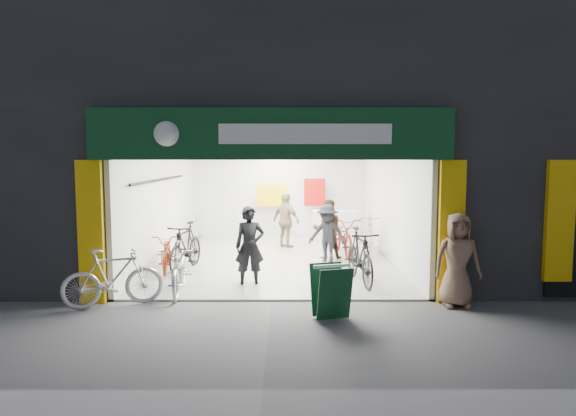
{
  "coord_description": "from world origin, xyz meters",
  "views": [
    {
      "loc": [
        0.28,
        -9.22,
        2.65
      ],
      "look_at": [
        0.31,
        1.5,
        1.58
      ],
      "focal_mm": 32.0,
      "sensor_mm": 36.0,
      "label": 1
    }
  ],
  "objects_px": {
    "bike_left_front": "(180,269)",
    "sandwich_board": "(331,290)",
    "pedestrian_near": "(457,260)",
    "bike_right_front": "(360,256)",
    "parked_bike": "(113,278)"
  },
  "relations": [
    {
      "from": "bike_right_front",
      "to": "pedestrian_near",
      "type": "bearing_deg",
      "value": -53.6
    },
    {
      "from": "bike_left_front",
      "to": "bike_right_front",
      "type": "distance_m",
      "value": 3.67
    },
    {
      "from": "bike_right_front",
      "to": "pedestrian_near",
      "type": "xyz_separation_m",
      "value": [
        1.5,
        -1.6,
        0.25
      ]
    },
    {
      "from": "sandwich_board",
      "to": "parked_bike",
      "type": "bearing_deg",
      "value": 153.77
    },
    {
      "from": "pedestrian_near",
      "to": "parked_bike",
      "type": "bearing_deg",
      "value": -179.69
    },
    {
      "from": "parked_bike",
      "to": "pedestrian_near",
      "type": "bearing_deg",
      "value": -112.26
    },
    {
      "from": "bike_right_front",
      "to": "sandwich_board",
      "type": "relative_size",
      "value": 2.24
    },
    {
      "from": "bike_left_front",
      "to": "sandwich_board",
      "type": "xyz_separation_m",
      "value": [
        2.8,
        -1.61,
        0.01
      ]
    },
    {
      "from": "bike_left_front",
      "to": "sandwich_board",
      "type": "bearing_deg",
      "value": -35.22
    },
    {
      "from": "parked_bike",
      "to": "pedestrian_near",
      "type": "relative_size",
      "value": 1.04
    },
    {
      "from": "bike_left_front",
      "to": "pedestrian_near",
      "type": "xyz_separation_m",
      "value": [
        5.1,
        -0.9,
        0.37
      ]
    },
    {
      "from": "parked_bike",
      "to": "bike_left_front",
      "type": "bearing_deg",
      "value": -70.27
    },
    {
      "from": "bike_left_front",
      "to": "parked_bike",
      "type": "bearing_deg",
      "value": -143.3
    },
    {
      "from": "bike_left_front",
      "to": "parked_bike",
      "type": "height_order",
      "value": "parked_bike"
    },
    {
      "from": "sandwich_board",
      "to": "bike_left_front",
      "type": "bearing_deg",
      "value": 134.46
    }
  ]
}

